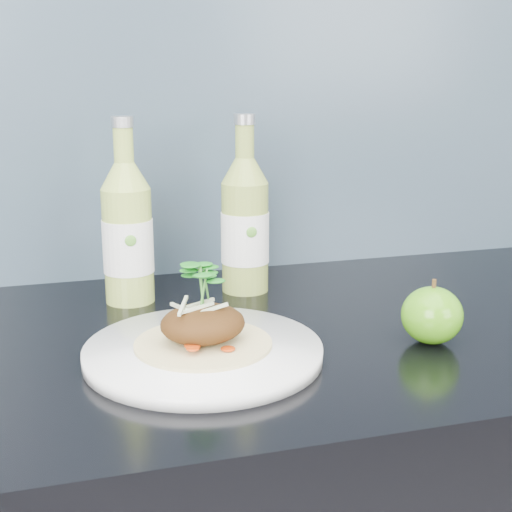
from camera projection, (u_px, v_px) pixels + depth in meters
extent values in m
cube|color=#65859F|center=(193.00, 49.00, 1.09)|extent=(4.00, 0.02, 0.70)
cylinder|color=white|center=(203.00, 352.00, 0.81)|extent=(0.35, 0.35, 0.02)
cylinder|color=tan|center=(203.00, 344.00, 0.81)|extent=(0.16, 0.16, 0.00)
ellipsoid|color=#4B2A0E|center=(203.00, 324.00, 0.80)|extent=(0.10, 0.08, 0.04)
ellipsoid|color=#38800E|center=(432.00, 315.00, 0.85)|extent=(0.09, 0.09, 0.07)
cylinder|color=#472D14|center=(434.00, 285.00, 0.84)|extent=(0.01, 0.00, 0.01)
cylinder|color=#A2BD4E|center=(128.00, 246.00, 1.00)|extent=(0.08, 0.08, 0.16)
cone|color=#A2BD4E|center=(125.00, 176.00, 0.97)|extent=(0.07, 0.07, 0.04)
cylinder|color=#A2BD4E|center=(123.00, 145.00, 0.96)|extent=(0.03, 0.03, 0.05)
cylinder|color=silver|center=(122.00, 122.00, 0.95)|extent=(0.03, 0.03, 0.01)
cylinder|color=white|center=(128.00, 246.00, 1.00)|extent=(0.08, 0.08, 0.07)
ellipsoid|color=#59A533|center=(131.00, 241.00, 0.96)|extent=(0.02, 0.00, 0.02)
cylinder|color=#8FA544|center=(245.00, 237.00, 1.05)|extent=(0.07, 0.07, 0.16)
cone|color=#8FA544|center=(245.00, 170.00, 1.02)|extent=(0.07, 0.07, 0.04)
cylinder|color=#8FA544|center=(245.00, 141.00, 1.01)|extent=(0.03, 0.03, 0.05)
cylinder|color=silver|center=(245.00, 119.00, 1.00)|extent=(0.03, 0.03, 0.01)
cylinder|color=white|center=(245.00, 237.00, 1.05)|extent=(0.08, 0.08, 0.07)
ellipsoid|color=#59A533|center=(252.00, 232.00, 1.01)|extent=(0.02, 0.00, 0.02)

